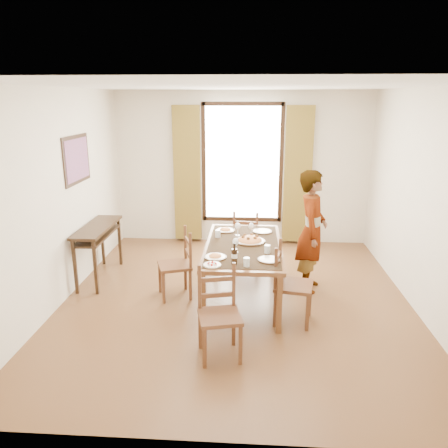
# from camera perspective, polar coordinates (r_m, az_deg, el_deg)

# --- Properties ---
(ground) EXTENTS (5.00, 5.00, 0.00)m
(ground) POSITION_cam_1_polar(r_m,az_deg,el_deg) (5.86, 1.60, -9.82)
(ground) COLOR #482F16
(ground) RESTS_ON ground
(room_shell) EXTENTS (4.60, 5.10, 2.74)m
(room_shell) POSITION_cam_1_polar(r_m,az_deg,el_deg) (5.49, 1.73, 5.41)
(room_shell) COLOR beige
(room_shell) RESTS_ON ground
(console_table) EXTENTS (0.38, 1.20, 0.80)m
(console_table) POSITION_cam_1_polar(r_m,az_deg,el_deg) (6.55, -16.19, -1.21)
(console_table) COLOR black
(console_table) RESTS_ON ground
(dining_table) EXTENTS (0.97, 1.85, 0.76)m
(dining_table) POSITION_cam_1_polar(r_m,az_deg,el_deg) (5.64, 2.54, -3.27)
(dining_table) COLOR brown
(dining_table) RESTS_ON ground
(chair_west) EXTENTS (0.52, 0.52, 0.92)m
(chair_west) POSITION_cam_1_polar(r_m,az_deg,el_deg) (5.83, -6.14, -5.45)
(chair_west) COLOR brown
(chair_west) RESTS_ON ground
(chair_north) EXTENTS (0.46, 0.46, 0.92)m
(chair_north) POSITION_cam_1_polar(r_m,az_deg,el_deg) (6.80, 3.00, -2.18)
(chair_north) COLOR brown
(chair_north) RESTS_ON ground
(chair_south) EXTENTS (0.50, 0.50, 0.94)m
(chair_south) POSITION_cam_1_polar(r_m,az_deg,el_deg) (4.52, -0.63, -11.90)
(chair_south) COLOR brown
(chair_south) RESTS_ON ground
(chair_east) EXTENTS (0.50, 0.50, 0.97)m
(chair_east) POSITION_cam_1_polar(r_m,az_deg,el_deg) (5.21, 8.69, -8.00)
(chair_east) COLOR brown
(chair_east) RESTS_ON ground
(man) EXTENTS (0.77, 0.65, 1.67)m
(man) POSITION_cam_1_polar(r_m,az_deg,el_deg) (6.01, 11.39, -0.94)
(man) COLOR gray
(man) RESTS_ON ground
(plate_sw) EXTENTS (0.27, 0.27, 0.05)m
(plate_sw) POSITION_cam_1_polar(r_m,az_deg,el_deg) (5.14, -1.15, -4.16)
(plate_sw) COLOR silver
(plate_sw) RESTS_ON dining_table
(plate_se) EXTENTS (0.27, 0.27, 0.05)m
(plate_se) POSITION_cam_1_polar(r_m,az_deg,el_deg) (5.08, 5.96, -4.49)
(plate_se) COLOR silver
(plate_se) RESTS_ON dining_table
(plate_nw) EXTENTS (0.27, 0.27, 0.05)m
(plate_nw) POSITION_cam_1_polar(r_m,az_deg,el_deg) (6.15, 0.18, -0.69)
(plate_nw) COLOR silver
(plate_nw) RESTS_ON dining_table
(plate_ne) EXTENTS (0.27, 0.27, 0.05)m
(plate_ne) POSITION_cam_1_polar(r_m,az_deg,el_deg) (6.13, 5.03, -0.81)
(plate_ne) COLOR silver
(plate_ne) RESTS_ON dining_table
(pasta_platter) EXTENTS (0.40, 0.40, 0.10)m
(pasta_platter) POSITION_cam_1_polar(r_m,az_deg,el_deg) (5.68, 3.40, -1.90)
(pasta_platter) COLOR #B14E16
(pasta_platter) RESTS_ON dining_table
(caprese_plate) EXTENTS (0.20, 0.20, 0.04)m
(caprese_plate) POSITION_cam_1_polar(r_m,az_deg,el_deg) (4.91, -1.57, -5.23)
(caprese_plate) COLOR silver
(caprese_plate) RESTS_ON dining_table
(wine_glass_a) EXTENTS (0.08, 0.08, 0.18)m
(wine_glass_a) POSITION_cam_1_polar(r_m,az_deg,el_deg) (5.29, 1.52, -2.79)
(wine_glass_a) COLOR white
(wine_glass_a) RESTS_ON dining_table
(wine_glass_b) EXTENTS (0.08, 0.08, 0.18)m
(wine_glass_b) POSITION_cam_1_polar(r_m,az_deg,el_deg) (5.94, 3.58, -0.70)
(wine_glass_b) COLOR white
(wine_glass_b) RESTS_ON dining_table
(wine_glass_c) EXTENTS (0.08, 0.08, 0.18)m
(wine_glass_c) POSITION_cam_1_polar(r_m,az_deg,el_deg) (5.93, 1.81, -0.68)
(wine_glass_c) COLOR white
(wine_glass_c) RESTS_ON dining_table
(tumbler_a) EXTENTS (0.07, 0.07, 0.10)m
(tumbler_a) POSITION_cam_1_polar(r_m,az_deg,el_deg) (5.31, 5.67, -3.27)
(tumbler_a) COLOR silver
(tumbler_a) RESTS_ON dining_table
(tumbler_b) EXTENTS (0.07, 0.07, 0.10)m
(tumbler_b) POSITION_cam_1_polar(r_m,az_deg,el_deg) (5.88, -0.81, -1.27)
(tumbler_b) COLOR silver
(tumbler_b) RESTS_ON dining_table
(tumbler_c) EXTENTS (0.07, 0.07, 0.10)m
(tumbler_c) POSITION_cam_1_polar(r_m,az_deg,el_deg) (4.89, 2.97, -4.98)
(tumbler_c) COLOR silver
(tumbler_c) RESTS_ON dining_table
(wine_bottle) EXTENTS (0.07, 0.07, 0.25)m
(wine_bottle) POSITION_cam_1_polar(r_m,az_deg,el_deg) (4.92, 1.36, -3.90)
(wine_bottle) COLOR black
(wine_bottle) RESTS_ON dining_table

